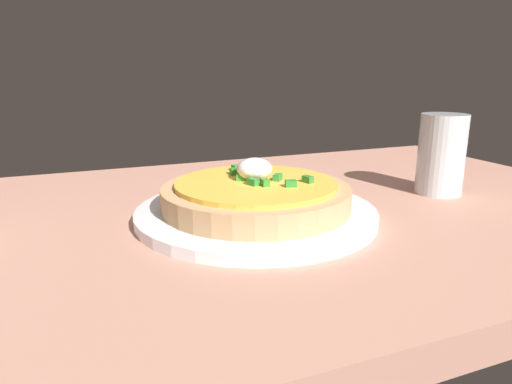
% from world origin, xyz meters
% --- Properties ---
extents(dining_table, '(1.22, 0.64, 0.03)m').
position_xyz_m(dining_table, '(0.00, 0.00, 0.02)').
color(dining_table, tan).
rests_on(dining_table, ground).
extents(plate, '(0.29, 0.29, 0.01)m').
position_xyz_m(plate, '(0.06, -0.03, 0.04)').
color(plate, white).
rests_on(plate, dining_table).
extents(pizza, '(0.23, 0.23, 0.06)m').
position_xyz_m(pizza, '(0.06, -0.03, 0.06)').
color(pizza, tan).
rests_on(pizza, plate).
extents(cup_far, '(0.07, 0.07, 0.11)m').
position_xyz_m(cup_far, '(0.35, -0.03, 0.09)').
color(cup_far, silver).
rests_on(cup_far, dining_table).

